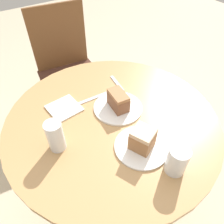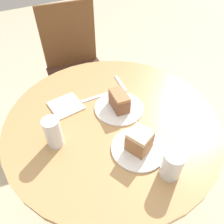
% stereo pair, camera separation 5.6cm
% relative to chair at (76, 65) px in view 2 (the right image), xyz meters
% --- Properties ---
extents(ground_plane, '(8.00, 8.00, 0.00)m').
position_rel_chair_xyz_m(ground_plane, '(-0.16, -0.91, -0.49)').
color(ground_plane, beige).
extents(table, '(1.03, 1.03, 0.76)m').
position_rel_chair_xyz_m(table, '(-0.16, -0.91, 0.10)').
color(table, tan).
rests_on(table, ground_plane).
extents(chair, '(0.53, 0.51, 0.96)m').
position_rel_chair_xyz_m(chair, '(0.00, 0.00, 0.00)').
color(chair, brown).
rests_on(chair, ground_plane).
extents(plate_near, '(0.25, 0.25, 0.01)m').
position_rel_chair_xyz_m(plate_near, '(-0.10, -0.88, 0.27)').
color(plate_near, white).
rests_on(plate_near, table).
extents(plate_far, '(0.23, 0.23, 0.01)m').
position_rel_chair_xyz_m(plate_far, '(-0.15, -1.13, 0.27)').
color(plate_far, white).
rests_on(plate_far, table).
extents(cake_slice_near, '(0.08, 0.12, 0.09)m').
position_rel_chair_xyz_m(cake_slice_near, '(-0.10, -0.88, 0.32)').
color(cake_slice_near, brown).
rests_on(cake_slice_near, plate_near).
extents(cake_slice_far, '(0.12, 0.12, 0.10)m').
position_rel_chair_xyz_m(cake_slice_far, '(-0.15, -1.13, 0.33)').
color(cake_slice_far, '#9E6B42').
rests_on(cake_slice_far, plate_far).
extents(glass_lemonade, '(0.07, 0.07, 0.14)m').
position_rel_chair_xyz_m(glass_lemonade, '(-0.45, -0.93, 0.33)').
color(glass_lemonade, beige).
rests_on(glass_lemonade, table).
extents(glass_water, '(0.08, 0.08, 0.12)m').
position_rel_chair_xyz_m(glass_water, '(-0.11, -1.28, 0.32)').
color(glass_water, silver).
rests_on(glass_water, table).
extents(napkin_stack, '(0.16, 0.16, 0.01)m').
position_rel_chair_xyz_m(napkin_stack, '(-0.33, -0.73, 0.27)').
color(napkin_stack, silver).
rests_on(napkin_stack, table).
extents(fork, '(0.17, 0.03, 0.00)m').
position_rel_chair_xyz_m(fork, '(-0.16, -0.74, 0.27)').
color(fork, silver).
rests_on(fork, table).
extents(spoon, '(0.04, 0.15, 0.00)m').
position_rel_chair_xyz_m(spoon, '(0.01, -0.71, 0.27)').
color(spoon, silver).
rests_on(spoon, table).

